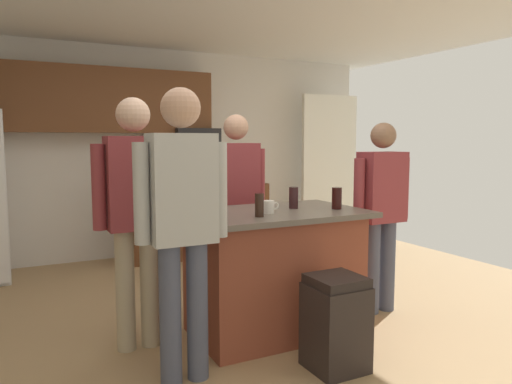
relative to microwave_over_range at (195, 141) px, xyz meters
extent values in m
plane|color=tan|center=(-0.60, -2.50, -1.45)|extent=(7.04, 7.04, 0.00)
cube|color=silver|center=(-0.60, 0.30, -0.15)|extent=(6.40, 0.10, 2.60)
cube|color=white|center=(2.00, -0.10, -0.35)|extent=(0.90, 0.06, 2.00)
cube|color=brown|center=(-1.00, 0.10, 0.47)|extent=(2.40, 0.35, 0.75)
sphere|color=#4C3823|center=(-0.40, -0.09, 0.48)|extent=(0.04, 0.04, 0.04)
cube|color=brown|center=(0.00, -0.02, -1.00)|extent=(1.80, 0.60, 0.90)
sphere|color=#4C3823|center=(0.45, -0.33, -1.00)|extent=(0.04, 0.04, 0.04)
cube|color=black|center=(0.00, 0.00, 0.00)|extent=(0.56, 0.40, 0.32)
cube|color=brown|center=(-0.36, -2.70, -1.00)|extent=(1.20, 0.73, 0.90)
cube|color=#60564C|center=(-0.36, -2.70, -0.53)|extent=(1.34, 0.87, 0.04)
cylinder|color=#4C5166|center=(-1.30, -3.12, -1.02)|extent=(0.13, 0.13, 0.86)
cylinder|color=#4C5166|center=(-1.13, -3.12, -1.02)|extent=(0.13, 0.13, 0.86)
cube|color=#B7B7B2|center=(-1.21, -3.12, -0.27)|extent=(0.38, 0.22, 0.64)
sphere|color=tan|center=(-1.21, -3.12, 0.20)|extent=(0.23, 0.23, 0.23)
cylinder|color=#B7B7B2|center=(-1.45, -3.12, -0.29)|extent=(0.09, 0.09, 0.58)
cylinder|color=#B7B7B2|center=(-0.97, -3.12, -0.29)|extent=(0.09, 0.09, 0.58)
cylinder|color=#232D4C|center=(-0.39, -1.92, -1.04)|extent=(0.13, 0.13, 0.82)
cylinder|color=#232D4C|center=(-0.22, -1.92, -1.04)|extent=(0.13, 0.13, 0.82)
cube|color=maroon|center=(-0.31, -1.92, -0.32)|extent=(0.38, 0.22, 0.62)
sphere|color=tan|center=(-0.31, -1.92, 0.13)|extent=(0.22, 0.22, 0.22)
cylinder|color=maroon|center=(-0.55, -1.92, -0.34)|extent=(0.09, 0.09, 0.55)
cylinder|color=maroon|center=(-0.07, -1.92, -0.34)|extent=(0.09, 0.09, 0.55)
cylinder|color=tan|center=(-1.43, -2.51, -1.02)|extent=(0.13, 0.13, 0.85)
cylinder|color=tan|center=(-1.26, -2.51, -1.02)|extent=(0.13, 0.13, 0.85)
cube|color=maroon|center=(-1.35, -2.51, -0.28)|extent=(0.38, 0.22, 0.64)
sphere|color=beige|center=(-1.35, -2.51, 0.19)|extent=(0.23, 0.23, 0.23)
cylinder|color=maroon|center=(-1.59, -2.51, -0.30)|extent=(0.09, 0.09, 0.57)
cylinder|color=maroon|center=(-1.11, -2.51, -0.30)|extent=(0.09, 0.09, 0.57)
cylinder|color=#4C5166|center=(0.58, -2.72, -1.06)|extent=(0.13, 0.13, 0.78)
cylinder|color=#4C5166|center=(0.75, -2.72, -1.06)|extent=(0.13, 0.13, 0.78)
cube|color=maroon|center=(0.67, -2.72, -0.38)|extent=(0.38, 0.22, 0.59)
sphere|color=#8C664C|center=(0.67, -2.72, 0.05)|extent=(0.21, 0.21, 0.21)
cylinder|color=maroon|center=(0.43, -2.72, -0.40)|extent=(0.09, 0.09, 0.53)
cylinder|color=maroon|center=(0.91, -2.72, -0.40)|extent=(0.09, 0.09, 0.53)
cylinder|color=black|center=(0.12, -2.83, -0.43)|extent=(0.08, 0.08, 0.17)
cylinder|color=black|center=(-0.59, -2.90, -0.43)|extent=(0.06, 0.06, 0.16)
cylinder|color=black|center=(-0.16, -2.65, -0.43)|extent=(0.07, 0.07, 0.17)
cylinder|color=white|center=(-0.45, -2.78, -0.47)|extent=(0.09, 0.09, 0.09)
torus|color=white|center=(-0.39, -2.78, -0.46)|extent=(0.06, 0.01, 0.06)
cube|color=black|center=(-0.30, -3.41, -1.17)|extent=(0.34, 0.34, 0.55)
cube|color=black|center=(-0.30, -3.41, -0.87)|extent=(0.32, 0.32, 0.06)
camera|label=1|loc=(-2.11, -5.84, 0.01)|focal=34.06mm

